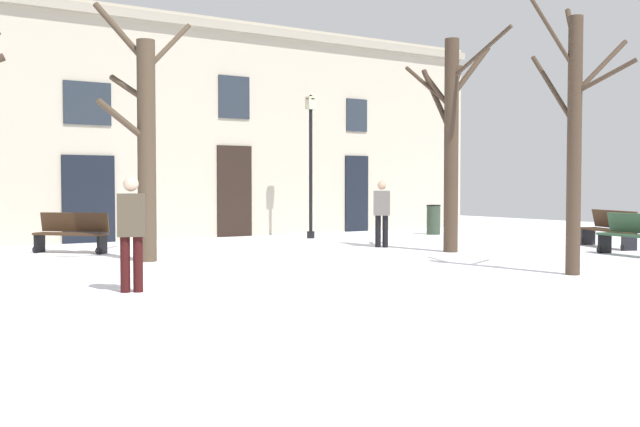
% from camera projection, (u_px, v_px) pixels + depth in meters
% --- Properties ---
extents(ground_plane, '(36.57, 36.57, 0.00)m').
position_uv_depth(ground_plane, '(387.00, 278.00, 12.31)').
color(ground_plane, white).
extents(building_facade, '(22.86, 0.60, 6.41)m').
position_uv_depth(building_facade, '(158.00, 124.00, 20.82)').
color(building_facade, '#BCB29E').
rests_on(building_facade, ground).
extents(tree_center, '(1.47, 2.99, 4.92)m').
position_uv_depth(tree_center, '(451.00, 135.00, 16.95)').
color(tree_center, '#423326').
rests_on(tree_center, ground).
extents(tree_foreground, '(1.86, 1.89, 4.76)m').
position_uv_depth(tree_foreground, '(574.00, 133.00, 12.68)').
color(tree_foreground, '#423326').
rests_on(tree_foreground, ground).
extents(tree_near_facade, '(2.29, 1.19, 5.25)m').
position_uv_depth(tree_near_facade, '(145.00, 141.00, 14.88)').
color(tree_near_facade, '#4C3D2D').
rests_on(tree_near_facade, ground).
extents(streetlamp, '(0.30, 0.30, 4.13)m').
position_uv_depth(streetlamp, '(311.00, 151.00, 21.21)').
color(streetlamp, black).
rests_on(streetlamp, ground).
extents(litter_bin, '(0.45, 0.45, 0.92)m').
position_uv_depth(litter_bin, '(433.00, 220.00, 22.88)').
color(litter_bin, '#2D3D2D').
rests_on(litter_bin, ground).
extents(bench_near_lamp, '(1.12, 1.90, 0.92)m').
position_uv_depth(bench_near_lamp, '(610.00, 228.00, 18.17)').
color(bench_near_lamp, '#3D2819').
rests_on(bench_near_lamp, ground).
extents(bench_facing_shops, '(0.66, 1.60, 0.93)m').
position_uv_depth(bench_facing_shops, '(632.00, 234.00, 16.09)').
color(bench_facing_shops, '#2D4C33').
rests_on(bench_facing_shops, ground).
extents(bench_far_corner, '(1.50, 1.51, 0.92)m').
position_uv_depth(bench_far_corner, '(72.00, 232.00, 16.76)').
color(bench_far_corner, '#3D2819').
rests_on(bench_far_corner, ground).
extents(person_strolling, '(0.42, 0.43, 1.64)m').
position_uv_depth(person_strolling, '(382.00, 211.00, 18.22)').
color(person_strolling, black).
rests_on(person_strolling, ground).
extents(person_crossing_plaza, '(0.44, 0.35, 1.68)m').
position_uv_depth(person_crossing_plaza, '(131.00, 228.00, 10.66)').
color(person_crossing_plaza, '#350F0F').
rests_on(person_crossing_plaza, ground).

